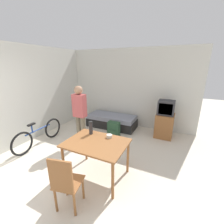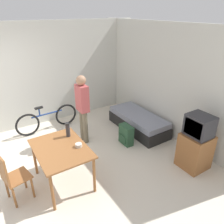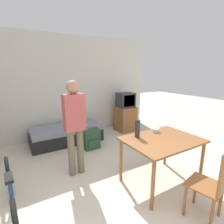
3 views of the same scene
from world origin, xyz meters
TOP-DOWN VIEW (x-y plane):
  - ground_plane at (0.00, 0.00)m, footprint 20.00×20.00m
  - wall_back at (0.00, 3.68)m, footprint 5.02×0.06m
  - wall_left at (-2.04, 1.82)m, footprint 0.06×4.65m
  - daybed at (-0.24, 3.19)m, footprint 1.73×0.76m
  - tv at (1.56, 3.17)m, footprint 0.52×0.53m
  - dining_table at (0.58, 0.78)m, footprint 1.16×0.86m
  - wooden_chair at (0.55, -0.07)m, footprint 0.46×0.46m
  - bicycle at (-1.50, 1.15)m, footprint 0.13×1.64m
  - person_standing at (-0.50, 1.72)m, footprint 0.34×0.22m
  - thermos_flask at (0.29, 1.04)m, footprint 0.08×0.08m
  - mate_bowl at (0.71, 1.06)m, footprint 0.12×0.12m
  - backpack at (0.15, 2.50)m, footprint 0.37×0.22m

SIDE VIEW (x-z plane):
  - ground_plane at x=0.00m, z-range 0.00..0.00m
  - daybed at x=-0.24m, z-range 0.00..0.44m
  - backpack at x=0.15m, z-range 0.00..0.48m
  - bicycle at x=-1.50m, z-range -0.04..0.67m
  - wooden_chair at x=0.55m, z-range 0.05..1.01m
  - tv at x=1.56m, z-range -0.05..1.11m
  - dining_table at x=0.58m, z-range 0.29..1.05m
  - mate_bowl at x=0.71m, z-range 0.76..0.82m
  - thermos_flask at x=0.29m, z-range 0.77..1.05m
  - person_standing at x=-0.50m, z-range 0.14..1.78m
  - wall_back at x=0.00m, z-range 0.00..2.70m
  - wall_left at x=-2.04m, z-range 0.00..2.70m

